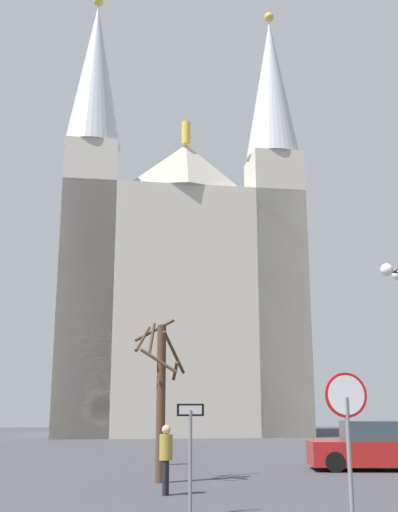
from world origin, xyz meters
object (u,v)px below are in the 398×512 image
(parked_car_near_red, at_px, (376,447))
(pedestrian_standing, at_px, (162,438))
(one_way_arrow_sign, at_px, (190,445))
(pedestrian_walking, at_px, (166,453))
(cathedral, at_px, (178,294))
(bare_tree, at_px, (160,392))
(stop_sign, at_px, (347,416))

(parked_car_near_red, distance_m, pedestrian_standing, 7.47)
(one_way_arrow_sign, height_order, pedestrian_walking, one_way_arrow_sign)
(one_way_arrow_sign, relative_size, pedestrian_walking, 1.30)
(one_way_arrow_sign, bearing_deg, pedestrian_standing, 89.84)
(cathedral, xyz_separation_m, one_way_arrow_sign, (-2.43, -35.93, -9.36))
(cathedral, height_order, one_way_arrow_sign, cathedral)
(bare_tree, bearing_deg, stop_sign, -65.64)
(stop_sign, relative_size, parked_car_near_red, 0.59)
(cathedral, bearing_deg, pedestrian_standing, -95.47)
(cathedral, xyz_separation_m, bare_tree, (-2.75, -30.44, -8.23))
(cathedral, distance_m, stop_sign, 38.27)
(bare_tree, bearing_deg, cathedral, 84.83)
(cathedral, xyz_separation_m, stop_sign, (0.33, -37.24, -8.80))
(one_way_arrow_sign, xyz_separation_m, pedestrian_standing, (0.03, 10.92, -0.38))
(bare_tree, height_order, pedestrian_standing, bare_tree)
(bare_tree, xyz_separation_m, pedestrian_walking, (0.03, -2.53, -1.48))
(pedestrian_walking, bearing_deg, parked_car_near_red, 35.89)
(stop_sign, distance_m, pedestrian_standing, 12.56)
(stop_sign, distance_m, bare_tree, 7.49)
(stop_sign, distance_m, parked_car_near_red, 10.52)
(stop_sign, relative_size, bare_tree, 0.57)
(parked_car_near_red, bearing_deg, one_way_arrow_sign, -130.33)
(pedestrian_walking, relative_size, pedestrian_standing, 1.03)
(bare_tree, distance_m, pedestrian_walking, 2.93)
(cathedral, distance_m, pedestrian_walking, 34.48)
(pedestrian_standing, bearing_deg, bare_tree, -93.79)
(cathedral, bearing_deg, stop_sign, -89.50)
(cathedral, xyz_separation_m, pedestrian_walking, (-2.73, -32.97, -9.70))
(one_way_arrow_sign, distance_m, pedestrian_walking, 3.00)
(cathedral, relative_size, bare_tree, 7.33)
(one_way_arrow_sign, relative_size, parked_car_near_red, 0.47)
(stop_sign, xyz_separation_m, parked_car_near_red, (4.25, 9.55, -1.14))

